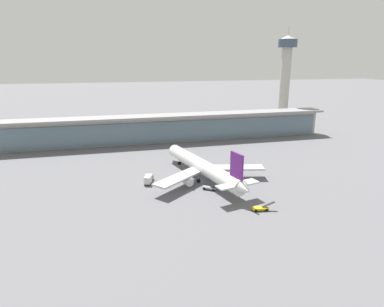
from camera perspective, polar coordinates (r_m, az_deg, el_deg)
The scene contains 7 objects.
ground_plane at distance 121.50m, azimuth 1.50°, elevation -4.91°, with size 1200.00×1200.00×0.00m, color slate.
airliner_on_stand at distance 121.42m, azimuth 2.03°, elevation -2.43°, with size 44.57×58.88×15.84m.
service_truck_near_nose_grey at distance 113.52m, azimuth 3.22°, elevation -6.04°, with size 6.28×5.12×2.70m.
service_truck_under_wing_olive at distance 120.24m, azimuth -7.66°, elevation -4.42°, with size 4.39×7.65×3.10m.
service_truck_mid_apron_yellow at distance 100.70m, azimuth 12.07°, elevation -9.38°, with size 6.91×2.40×2.70m.
terminal_building at distance 179.92m, azimuth -4.11°, elevation 4.58°, with size 183.60×12.80×15.20m.
control_tower at distance 225.22m, azimuth 16.12°, elevation 13.27°, with size 12.00×12.00×63.97m.
Camera 1 is at (-31.26, -109.11, 43.36)m, focal length 30.28 mm.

